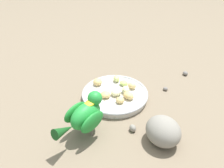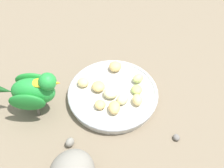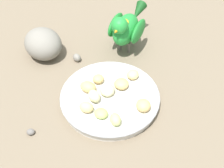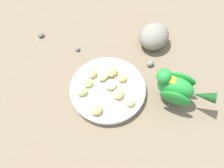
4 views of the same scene
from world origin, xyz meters
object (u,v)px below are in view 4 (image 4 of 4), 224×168
(apple_piece_2, at_px, (118,94))
(rock_large, at_px, (154,36))
(pebble_0, at_px, (41,35))
(apple_piece_0, at_px, (109,85))
(apple_piece_5, at_px, (103,77))
(apple_piece_3, at_px, (96,110))
(apple_piece_9, at_px, (112,72))
(parrot, at_px, (177,87))
(apple_piece_4, at_px, (122,78))
(apple_piece_8, at_px, (130,102))
(apple_piece_6, at_px, (82,92))
(apple_piece_1, at_px, (88,84))
(pebble_2, at_px, (78,49))
(apple_piece_7, at_px, (92,73))
(feeding_bowl, at_px, (108,90))
(pebble_1, at_px, (150,63))

(apple_piece_2, bearing_deg, rock_large, -105.90)
(rock_large, xyz_separation_m, pebble_0, (0.39, 0.06, -0.03))
(apple_piece_0, distance_m, apple_piece_5, 0.03)
(apple_piece_3, relative_size, apple_piece_9, 0.90)
(apple_piece_0, bearing_deg, parrot, -176.59)
(apple_piece_9, relative_size, parrot, 0.21)
(pebble_0, bearing_deg, apple_piece_4, 159.22)
(apple_piece_5, bearing_deg, apple_piece_8, 146.49)
(rock_large, bearing_deg, apple_piece_3, 68.97)
(apple_piece_6, distance_m, parrot, 0.27)
(apple_piece_3, xyz_separation_m, apple_piece_5, (0.01, -0.11, 0.00))
(apple_piece_1, height_order, pebble_0, apple_piece_1)
(pebble_2, bearing_deg, apple_piece_3, 120.32)
(apple_piece_2, relative_size, apple_piece_7, 1.08)
(apple_piece_4, xyz_separation_m, pebble_2, (0.18, -0.09, -0.02))
(feeding_bowl, height_order, apple_piece_5, apple_piece_5)
(apple_piece_6, xyz_separation_m, pebble_2, (0.07, -0.17, -0.03))
(apple_piece_8, bearing_deg, apple_piece_9, -50.10)
(apple_piece_4, distance_m, pebble_2, 0.20)
(apple_piece_1, bearing_deg, pebble_2, -60.41)
(apple_piece_6, height_order, pebble_2, apple_piece_6)
(apple_piece_7, bearing_deg, apple_piece_4, -176.48)
(rock_large, xyz_separation_m, pebble_2, (0.24, 0.09, -0.03))
(apple_piece_6, xyz_separation_m, pebble_1, (-0.18, -0.17, -0.02))
(pebble_2, bearing_deg, apple_piece_8, 141.94)
(feeding_bowl, xyz_separation_m, apple_piece_4, (-0.04, -0.04, 0.02))
(apple_piece_4, height_order, rock_large, rock_large)
(apple_piece_7, xyz_separation_m, parrot, (-0.25, 0.02, 0.04))
(parrot, bearing_deg, pebble_2, -11.40)
(pebble_1, bearing_deg, apple_piece_2, 63.01)
(feeding_bowl, bearing_deg, apple_piece_5, -55.52)
(apple_piece_6, bearing_deg, apple_piece_5, -125.56)
(apple_piece_8, height_order, apple_piece_9, apple_piece_9)
(apple_piece_0, xyz_separation_m, rock_large, (-0.10, -0.21, 0.01))
(apple_piece_4, bearing_deg, pebble_2, -28.00)
(apple_piece_6, bearing_deg, apple_piece_2, -169.76)
(apple_piece_3, relative_size, apple_piece_8, 1.14)
(rock_large, bearing_deg, parrot, 114.57)
(rock_large, distance_m, pebble_0, 0.39)
(apple_piece_5, height_order, apple_piece_8, apple_piece_5)
(apple_piece_1, xyz_separation_m, rock_large, (-0.17, -0.23, 0.01))
(parrot, bearing_deg, apple_piece_8, 31.30)
(apple_piece_2, xyz_separation_m, apple_piece_8, (-0.04, 0.02, -0.00))
(apple_piece_3, bearing_deg, apple_piece_5, -85.33)
(apple_piece_6, bearing_deg, apple_piece_0, -148.42)
(apple_piece_1, height_order, apple_piece_5, apple_piece_5)
(apple_piece_6, height_order, pebble_1, apple_piece_6)
(pebble_0, bearing_deg, apple_piece_8, 151.32)
(rock_large, bearing_deg, apple_piece_7, 48.93)
(rock_large, xyz_separation_m, pebble_1, (-0.01, 0.09, -0.03))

